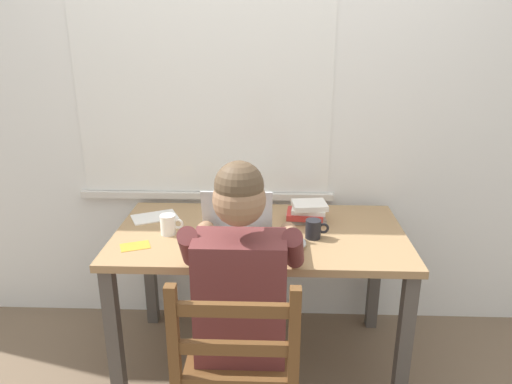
% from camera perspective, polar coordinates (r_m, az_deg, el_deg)
% --- Properties ---
extents(ground_plane, '(8.00, 8.00, 0.00)m').
position_cam_1_polar(ground_plane, '(2.71, 0.42, -19.16)').
color(ground_plane, brown).
extents(back_wall, '(6.00, 0.08, 2.60)m').
position_cam_1_polar(back_wall, '(2.61, 0.64, 10.70)').
color(back_wall, silver).
rests_on(back_wall, ground).
extents(desk, '(1.40, 0.75, 0.74)m').
position_cam_1_polar(desk, '(2.37, 0.46, -6.87)').
color(desk, '#9E7A51').
rests_on(desk, ground).
extents(seated_person, '(0.50, 0.60, 1.25)m').
position_cam_1_polar(seated_person, '(1.95, -1.65, -11.47)').
color(seated_person, brown).
rests_on(seated_person, ground).
extents(laptop, '(0.33, 0.29, 0.23)m').
position_cam_1_polar(laptop, '(2.19, -2.42, -4.83)').
color(laptop, '#ADAFB2').
rests_on(laptop, desk).
extents(computer_mouse, '(0.06, 0.10, 0.03)m').
position_cam_1_polar(computer_mouse, '(2.18, 5.21, -6.06)').
color(computer_mouse, '#ADAFB2').
rests_on(computer_mouse, desk).
extents(coffee_mug_white, '(0.11, 0.07, 0.10)m').
position_cam_1_polar(coffee_mug_white, '(2.32, -10.35, -3.84)').
color(coffee_mug_white, white).
rests_on(coffee_mug_white, desk).
extents(coffee_mug_dark, '(0.11, 0.07, 0.09)m').
position_cam_1_polar(coffee_mug_dark, '(2.26, 6.88, -4.38)').
color(coffee_mug_dark, black).
rests_on(coffee_mug_dark, desk).
extents(book_stack_main, '(0.21, 0.16, 0.10)m').
position_cam_1_polar(book_stack_main, '(2.44, 6.08, -2.38)').
color(book_stack_main, gray).
rests_on(book_stack_main, desk).
extents(paper_pile_near_laptop, '(0.27, 0.23, 0.01)m').
position_cam_1_polar(paper_pile_near_laptop, '(2.55, -11.96, -2.93)').
color(paper_pile_near_laptop, white).
rests_on(paper_pile_near_laptop, desk).
extents(paper_pile_back_corner, '(0.26, 0.21, 0.02)m').
position_cam_1_polar(paper_pile_back_corner, '(2.21, -2.11, -5.85)').
color(paper_pile_back_corner, white).
rests_on(paper_pile_back_corner, desk).
extents(landscape_photo_print, '(0.15, 0.13, 0.00)m').
position_cam_1_polar(landscape_photo_print, '(2.25, -14.17, -6.25)').
color(landscape_photo_print, gold).
rests_on(landscape_photo_print, desk).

